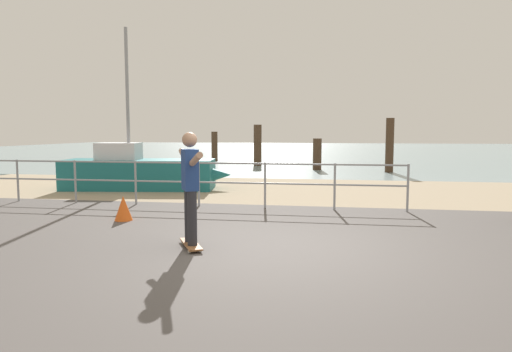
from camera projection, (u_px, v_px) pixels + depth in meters
The scene contains 12 objects.
ground_plane at pixel (266, 271), 5.75m from camera, with size 24.00×10.00×0.04m, color #514C49.
beach_strip at pixel (305, 190), 13.60m from camera, with size 24.00×6.00×0.04m, color tan.
sea_surface at pixel (324, 151), 41.09m from camera, with size 72.00×50.00×0.04m, color #849EA3.
railing_fence at pixel (167, 176), 10.69m from camera, with size 10.85×0.05×1.05m.
sailboat at pixel (145, 172), 13.73m from camera, with size 5.05×1.99×4.75m.
skateboard at pixel (191, 244), 6.85m from camera, with size 0.56×0.80×0.08m.
skateboarder at pixel (190, 181), 6.76m from camera, with size 0.77×1.32×1.65m.
groyne_post_0 at pixel (215, 147), 26.50m from camera, with size 0.35×0.35×1.71m, color #422D1E.
groyne_post_1 at pixel (258, 145), 22.95m from camera, with size 0.39×0.39×2.06m, color #422D1E.
groyne_post_2 at pixel (317, 154), 20.50m from camera, with size 0.38×0.38×1.42m, color #422D1E.
groyne_post_3 at pixel (390, 146), 19.21m from camera, with size 0.34×0.34×2.29m, color #422D1E.
traffic_cone at pixel (123, 209), 8.92m from camera, with size 0.36×0.36×0.50m, color #E55919.
Camera 1 is at (0.80, -6.55, 1.75)m, focal length 32.30 mm.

